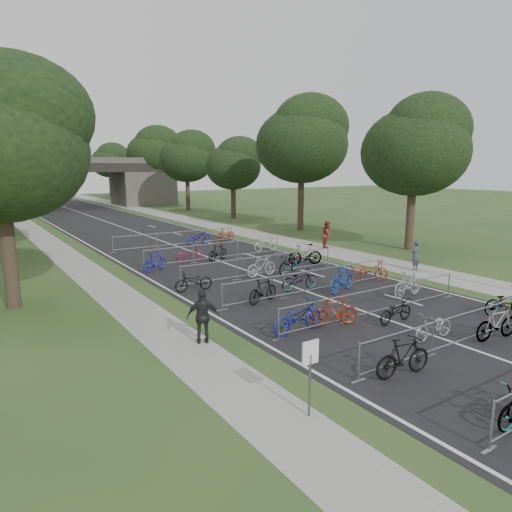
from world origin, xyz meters
The scene contains 45 objects.
road centered at (0.00, 50.00, 0.01)m, with size 11.00×140.00×0.01m, color black.
sidewalk_right centered at (8.00, 50.00, 0.01)m, with size 3.00×140.00×0.01m, color gray.
sidewalk_left centered at (-7.50, 50.00, 0.01)m, with size 2.00×140.00×0.01m, color gray.
lane_markings centered at (0.00, 50.00, 0.00)m, with size 0.12×140.00×0.00m, color silver.
overpass_bridge centered at (0.00, 65.00, 3.53)m, with size 31.00×8.00×7.05m.
park_sign centered at (-6.80, 3.00, 1.27)m, with size 0.45×0.06×1.83m.
tree_left_0 centered at (-11.39, 15.93, 6.49)m, with size 6.72×6.72×10.25m.
tree_right_0 centered at (13.11, 15.93, 6.92)m, with size 7.17×7.17×10.93m.
tree_right_1 centered at (13.11, 27.93, 7.90)m, with size 8.18×8.18×12.47m.
tree_right_2 centered at (13.11, 39.93, 5.95)m, with size 6.16×6.16×9.39m.
tree_right_3 centered at (13.11, 51.93, 6.92)m, with size 7.17×7.17×10.93m.
tree_right_4 centered at (13.11, 63.93, 7.90)m, with size 8.18×8.18×12.47m.
tree_right_5 centered at (13.11, 75.93, 5.95)m, with size 6.16×6.16×9.39m.
tree_right_6 centered at (13.11, 87.93, 6.92)m, with size 7.17×7.17×10.93m.
barrier_row_1 centered at (0.00, 3.60, 0.55)m, with size 9.70×0.08×1.10m.
barrier_row_2 centered at (0.00, 7.20, 0.55)m, with size 9.70×0.08×1.10m.
barrier_row_3 centered at (0.00, 11.00, 0.55)m, with size 9.70×0.08×1.10m.
barrier_row_4 centered at (0.00, 15.00, 0.55)m, with size 9.70×0.08×1.10m.
barrier_row_5 centered at (0.00, 20.00, 0.55)m, with size 9.70×0.08×1.10m.
barrier_row_6 centered at (0.00, 26.00, 0.55)m, with size 9.70×0.08×1.10m.
bike_4 centered at (-3.36, 3.18, 0.55)m, with size 0.52×1.85×1.11m, color black.
bike_5 centered at (-0.33, 4.38, 0.46)m, with size 0.61×1.75×0.92m, color gray.
bike_6 centered at (1.40, 3.26, 0.56)m, with size 0.53×1.87×1.13m, color gray.
bike_7 centered at (4.30, 4.56, 0.51)m, with size 0.68×1.94×1.02m, color gray.
bike_8 centered at (-3.68, 7.35, 0.57)m, with size 0.75×2.16×1.14m, color navy.
bike_9 centered at (-2.10, 7.20, 0.53)m, with size 0.50×1.77×1.06m, color maroon.
bike_10 centered at (-0.03, 6.22, 0.45)m, with size 0.60×1.71×0.90m, color black.
bike_11 centered at (3.11, 8.18, 0.60)m, with size 0.57×2.01×1.21m, color #A5A5AC.
bike_12 centered at (-2.66, 10.99, 0.53)m, with size 0.50×1.76×1.06m, color black.
bike_13 centered at (-0.10, 11.71, 0.50)m, with size 0.66×1.89×0.99m, color gray.
bike_14 centered at (1.28, 10.37, 0.62)m, with size 0.58×2.06×1.24m, color #1B3C98.
bike_15 centered at (3.98, 11.28, 0.51)m, with size 0.68×1.94×1.02m, color maroon.
bike_16 centered at (-4.30, 14.24, 0.47)m, with size 0.62×1.79×0.94m, color black.
bike_17 centered at (-0.10, 14.90, 0.55)m, with size 0.52×1.84×1.11m, color #9B9CA2.
bike_18 centered at (1.55, 14.74, 0.51)m, with size 0.68×1.94×1.02m, color gray.
bike_19 centered at (3.68, 15.95, 0.61)m, with size 0.58×2.04×1.23m, color gray.
bike_20 centered at (-4.30, 19.13, 0.54)m, with size 0.50×1.78×1.07m, color #1B2598.
bike_21 centered at (-1.53, 20.64, 0.44)m, with size 0.58×1.67×0.88m, color maroon.
bike_22 centered at (0.01, 19.85, 0.53)m, with size 0.50×1.78×1.07m, color black.
bike_23 centered at (4.30, 20.91, 0.47)m, with size 0.63×1.81×0.95m, color #B5B4BD.
bike_26 centered at (1.62, 25.87, 0.55)m, with size 0.73×2.10×1.10m, color navy.
bike_27 centered at (4.30, 26.46, 0.51)m, with size 0.48×1.70×1.02m, color maroon.
pedestrian_a centered at (7.80, 11.45, 0.84)m, with size 0.62×0.40×1.69m, color #33394D.
pedestrian_b centered at (8.60, 19.49, 0.95)m, with size 0.93×0.72×1.90m, color maroon.
pedestrian_c centered at (-6.80, 8.32, 0.89)m, with size 1.04×0.43×1.77m, color black.
Camera 1 is at (-13.06, -4.32, 5.59)m, focal length 32.00 mm.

